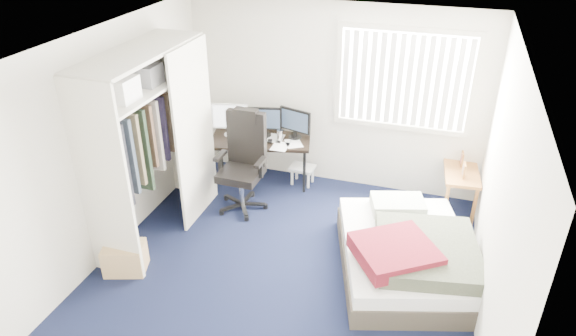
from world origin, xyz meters
The scene contains 10 objects.
ground centered at (0.00, 0.00, 0.00)m, with size 4.20×4.20×0.00m, color black.
room_shell centered at (0.00, 0.00, 1.51)m, with size 4.20×4.20×4.20m.
window_assembly centered at (0.90, 2.04, 1.60)m, with size 1.72×0.09×1.32m.
closet centered at (-1.67, 0.27, 1.35)m, with size 0.64×1.84×2.22m.
desk centered at (-0.92, 1.76, 0.71)m, with size 1.46×0.94×1.13m.
office_chair centered at (-0.91, 1.08, 0.50)m, with size 0.63×0.62×1.30m.
footstool centered at (-0.34, 1.85, 0.21)m, with size 0.35×0.29×0.27m.
nightstand centered at (1.75, 1.85, 0.51)m, with size 0.49×0.87×0.75m.
bed centered at (1.27, 0.33, 0.26)m, with size 1.80×2.10×0.60m.
pine_box centered at (-1.65, -0.55, 0.16)m, with size 0.43×0.32×0.32m, color #A58052.
Camera 1 is at (1.39, -4.22, 3.70)m, focal length 32.00 mm.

